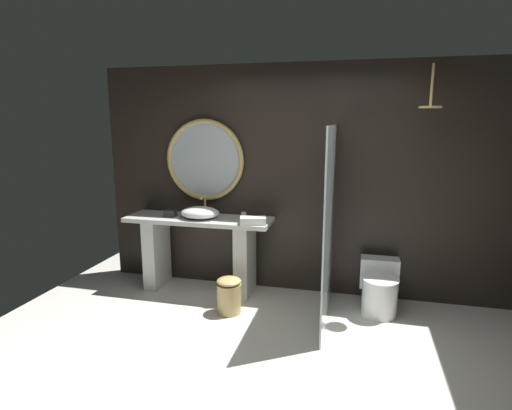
{
  "coord_description": "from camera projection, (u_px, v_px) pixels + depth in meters",
  "views": [
    {
      "loc": [
        0.61,
        -2.77,
        1.97
      ],
      "look_at": [
        -0.33,
        0.99,
        1.18
      ],
      "focal_mm": 28.97,
      "sensor_mm": 36.0,
      "label": 1
    }
  ],
  "objects": [
    {
      "name": "folded_hand_towel",
      "position": [
        253.0,
        221.0,
        4.44
      ],
      "size": [
        0.3,
        0.21,
        0.08
      ],
      "primitive_type": "cube",
      "rotation": [
        0.0,
        0.0,
        0.24
      ],
      "color": "white",
      "rests_on": "vanity_counter"
    },
    {
      "name": "vessel_sink",
      "position": [
        200.0,
        212.0,
        4.71
      ],
      "size": [
        0.45,
        0.36,
        0.23
      ],
      "color": "white",
      "rests_on": "vanity_counter"
    },
    {
      "name": "rain_shower_head",
      "position": [
        430.0,
        103.0,
        3.89
      ],
      "size": [
        0.21,
        0.21,
        0.41
      ],
      "color": "tan"
    },
    {
      "name": "vanity_counter",
      "position": [
        199.0,
        246.0,
        4.83
      ],
      "size": [
        1.7,
        0.51,
        0.88
      ],
      "color": "silver",
      "rests_on": "ground_plane"
    },
    {
      "name": "tumbler_cup",
      "position": [
        244.0,
        216.0,
        4.64
      ],
      "size": [
        0.06,
        0.06,
        0.09
      ],
      "primitive_type": "cylinder",
      "color": "silver",
      "rests_on": "vanity_counter"
    },
    {
      "name": "shower_glass_panel",
      "position": [
        329.0,
        226.0,
        4.04
      ],
      "size": [
        0.02,
        1.28,
        1.94
      ],
      "primitive_type": "cube",
      "color": "silver",
      "rests_on": "ground_plane"
    },
    {
      "name": "round_wall_mirror",
      "position": [
        205.0,
        160.0,
        4.86
      ],
      "size": [
        0.96,
        0.06,
        0.96
      ],
      "color": "tan"
    },
    {
      "name": "ground_plane",
      "position": [
        266.0,
        383.0,
        3.17
      ],
      "size": [
        5.76,
        5.76,
        0.0
      ],
      "primitive_type": "plane",
      "color": "silver"
    },
    {
      "name": "tissue_box",
      "position": [
        170.0,
        213.0,
        4.81
      ],
      "size": [
        0.14,
        0.11,
        0.08
      ],
      "primitive_type": "cube",
      "color": "#282D28",
      "rests_on": "vanity_counter"
    },
    {
      "name": "toilet",
      "position": [
        379.0,
        288.0,
        4.33
      ],
      "size": [
        0.4,
        0.58,
        0.52
      ],
      "color": "white",
      "rests_on": "ground_plane"
    },
    {
      "name": "waste_bin",
      "position": [
        229.0,
        295.0,
        4.3
      ],
      "size": [
        0.26,
        0.26,
        0.39
      ],
      "color": "tan",
      "rests_on": "ground_plane"
    },
    {
      "name": "back_wall_panel",
      "position": [
        303.0,
        181.0,
        4.72
      ],
      "size": [
        4.8,
        0.1,
        2.6
      ],
      "primitive_type": "cube",
      "color": "black",
      "rests_on": "ground_plane"
    }
  ]
}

